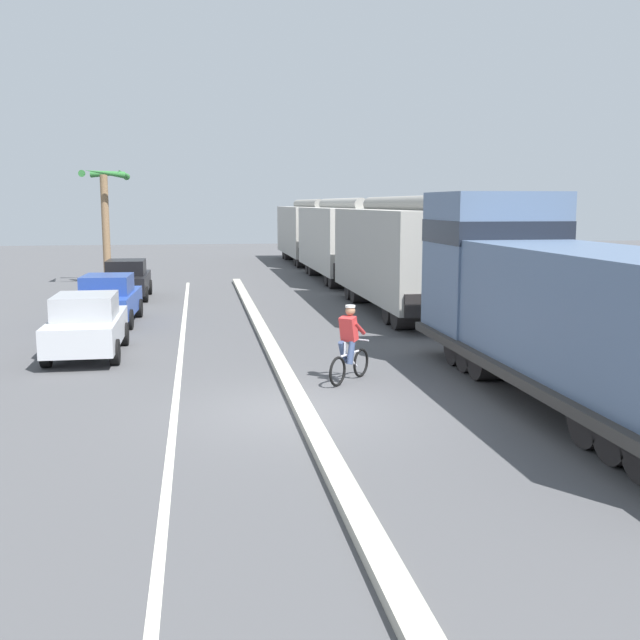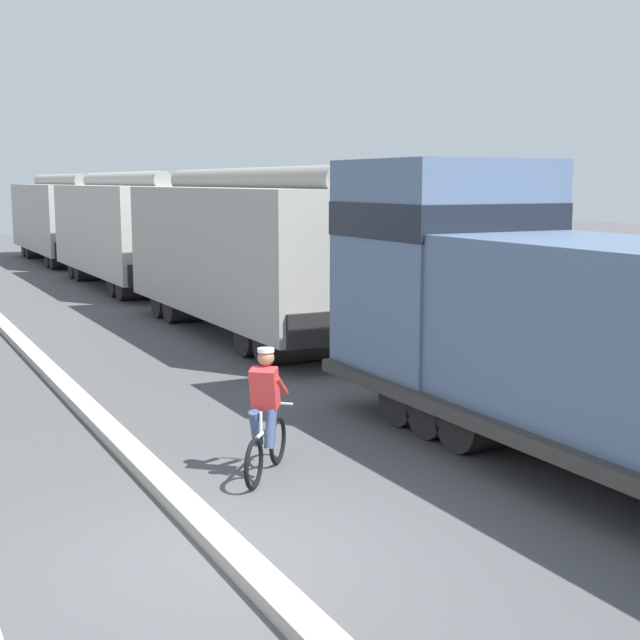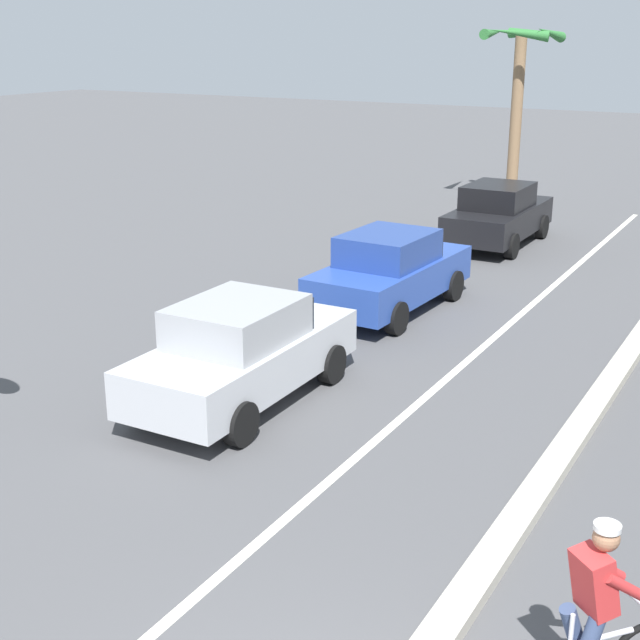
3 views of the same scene
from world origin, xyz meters
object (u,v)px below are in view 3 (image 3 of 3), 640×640
(parked_car_silver, at_px, (242,351))
(parked_car_black, at_px, (498,214))
(parked_car_blue, at_px, (390,271))
(palm_tree_near, at_px, (520,77))
(cyclist, at_px, (593,621))

(parked_car_silver, bearing_deg, parked_car_black, 90.22)
(parked_car_blue, height_order, parked_car_black, same)
(parked_car_black, bearing_deg, palm_tree_near, 104.00)
(parked_car_blue, xyz_separation_m, palm_tree_near, (-1.34, 12.01, 3.22))
(palm_tree_near, bearing_deg, parked_car_blue, -83.66)
(parked_car_silver, distance_m, parked_car_black, 11.97)
(parked_car_blue, distance_m, parked_car_black, 6.63)
(parked_car_silver, distance_m, parked_car_blue, 5.33)
(palm_tree_near, bearing_deg, parked_car_silver, -85.43)
(cyclist, bearing_deg, parked_car_blue, 123.79)
(parked_car_silver, height_order, parked_car_black, same)
(parked_car_black, bearing_deg, parked_car_blue, -90.04)
(parked_car_black, distance_m, cyclist, 17.04)
(parked_car_black, height_order, cyclist, cyclist)
(parked_car_black, relative_size, cyclist, 2.45)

